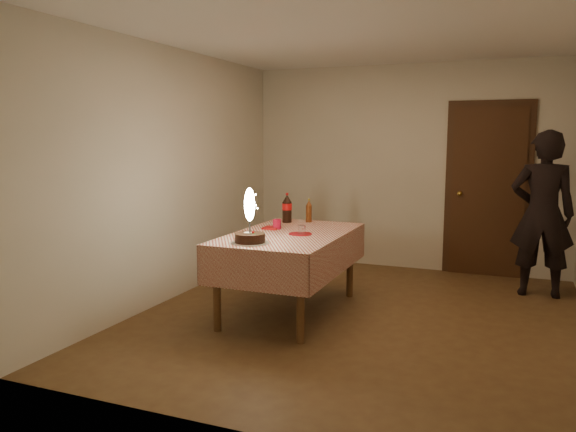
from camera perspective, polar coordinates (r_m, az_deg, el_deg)
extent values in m
cube|color=brown|center=(5.40, 7.15, -10.25)|extent=(4.00, 4.50, 0.01)
cube|color=beige|center=(7.34, 11.89, 4.83)|extent=(4.00, 0.04, 2.60)
cube|color=beige|center=(3.04, -3.47, 0.64)|extent=(4.00, 0.04, 2.60)
cube|color=beige|center=(5.97, -11.54, 4.14)|extent=(0.04, 4.50, 2.60)
cube|color=silver|center=(5.21, 7.67, 18.03)|extent=(4.00, 4.50, 0.04)
cube|color=#472814|center=(7.22, 19.61, 2.30)|extent=(0.85, 0.05, 2.05)
sphere|color=#B28C33|center=(7.20, 17.04, 2.19)|extent=(0.06, 0.06, 0.06)
cube|color=brown|center=(5.37, 0.20, -2.07)|extent=(0.90, 1.60, 0.04)
cylinder|color=brown|center=(4.96, -7.24, -7.51)|extent=(0.07, 0.07, 0.73)
cylinder|color=brown|center=(4.64, 1.28, -8.55)|extent=(0.07, 0.07, 0.73)
cylinder|color=brown|center=(6.26, -0.59, -4.19)|extent=(0.07, 0.07, 0.73)
cylinder|color=brown|center=(6.01, 6.31, -4.76)|extent=(0.07, 0.07, 0.73)
cube|color=silver|center=(5.36, 0.20, -1.79)|extent=(1.02, 1.72, 0.01)
cube|color=silver|center=(4.63, -3.76, -5.61)|extent=(1.02, 0.01, 0.34)
cube|color=silver|center=(6.18, 3.15, -2.14)|extent=(1.02, 0.01, 0.34)
cube|color=silver|center=(5.60, -4.60, -3.23)|extent=(0.01, 1.72, 0.34)
cube|color=silver|center=(5.23, 5.34, -4.04)|extent=(0.01, 1.72, 0.34)
cylinder|color=white|center=(4.87, -3.89, -2.71)|extent=(0.33, 0.33, 0.01)
cylinder|color=black|center=(4.86, -3.89, -2.22)|extent=(0.26, 0.26, 0.08)
cylinder|color=white|center=(4.87, -4.03, -1.69)|extent=(0.07, 0.07, 0.00)
sphere|color=red|center=(4.83, -3.58, -1.66)|extent=(0.02, 0.02, 0.02)
cube|color=#19721E|center=(4.81, -3.47, -1.81)|extent=(0.02, 0.01, 0.00)
cube|color=#19721E|center=(4.82, -3.76, -1.80)|extent=(0.01, 0.02, 0.00)
cylinder|color=#262628|center=(4.84, -3.90, -1.05)|extent=(0.01, 0.01, 0.12)
ellipsoid|color=#FFF2BF|center=(4.82, -3.93, 1.18)|extent=(0.09, 0.09, 0.29)
sphere|color=white|center=(4.83, -3.91, -0.12)|extent=(0.04, 0.04, 0.04)
cylinder|color=#A70B15|center=(5.29, 1.28, -1.82)|extent=(0.22, 0.22, 0.01)
cylinder|color=#B00C29|center=(5.57, -1.13, -0.84)|extent=(0.08, 0.08, 0.10)
cylinder|color=white|center=(5.25, 1.42, -1.43)|extent=(0.07, 0.07, 0.09)
cube|color=#A11212|center=(5.59, -1.68, -1.22)|extent=(0.15, 0.15, 0.02)
cylinder|color=black|center=(6.00, -0.10, 0.39)|extent=(0.10, 0.10, 0.22)
cylinder|color=red|center=(6.00, -0.10, 0.96)|extent=(0.10, 0.10, 0.07)
cone|color=black|center=(5.99, -0.10, 1.81)|extent=(0.10, 0.10, 0.08)
cylinder|color=red|center=(5.98, -0.10, 2.24)|extent=(0.03, 0.03, 0.02)
cylinder|color=#5F2C10|center=(6.03, 2.13, 0.23)|extent=(0.06, 0.06, 0.18)
cone|color=#5F2C10|center=(6.02, 2.13, 1.36)|extent=(0.06, 0.06, 0.06)
cylinder|color=olive|center=(6.01, 2.13, 1.69)|extent=(0.02, 0.02, 0.02)
imported|color=black|center=(6.50, 24.42, 0.18)|extent=(0.67, 0.46, 1.76)
cube|color=black|center=(6.58, 24.63, 5.73)|extent=(0.13, 0.10, 0.10)
cylinder|color=black|center=(6.65, 24.57, 5.75)|extent=(0.08, 0.08, 0.08)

